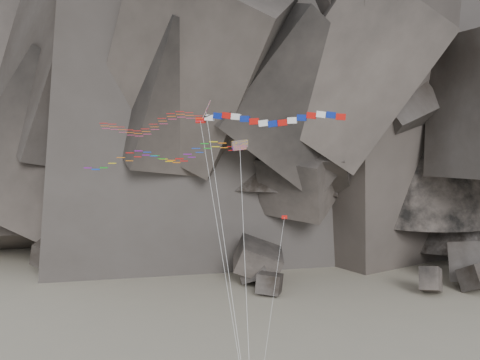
# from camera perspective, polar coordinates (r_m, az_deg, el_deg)

# --- Properties ---
(headland) EXTENTS (110.00, 70.00, 84.00)m
(headland) POSITION_cam_1_polar(r_m,az_deg,el_deg) (117.83, 3.24, 13.86)
(headland) COLOR #524943
(headland) RESTS_ON ground
(boulder_field) EXTENTS (74.28, 16.05, 8.49)m
(boulder_field) POSITION_cam_1_polar(r_m,az_deg,el_deg) (84.42, 5.85, -9.46)
(boulder_field) COLOR #47423F
(boulder_field) RESTS_ON ground
(delta_kite) EXTENTS (15.52, 13.12, 23.90)m
(delta_kite) POSITION_cam_1_polar(r_m,az_deg,el_deg) (48.12, -9.84, 5.97)
(delta_kite) COLOR red
(delta_kite) RESTS_ON ground
(banner_kite) EXTENTS (13.54, 14.87, 22.86)m
(banner_kite) POSITION_cam_1_polar(r_m,az_deg,el_deg) (47.98, 3.03, 6.48)
(banner_kite) COLOR red
(banner_kite) RESTS_ON ground
(parafoil_kite) EXTENTS (16.63, 11.80, 20.35)m
(parafoil_kite) POSITION_cam_1_polar(r_m,az_deg,el_deg) (47.08, -8.88, 2.58)
(parafoil_kite) COLOR #DFB00C
(parafoil_kite) RESTS_ON ground
(pennant_kite) EXTENTS (1.70, 12.00, 13.80)m
(pennant_kite) POSITION_cam_1_polar(r_m,az_deg,el_deg) (44.13, 4.03, -8.95)
(pennant_kite) COLOR red
(pennant_kite) RESTS_ON ground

